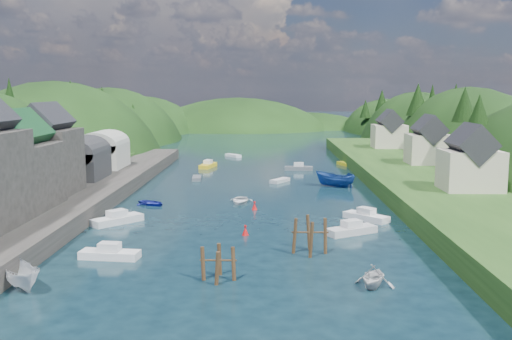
{
  "coord_description": "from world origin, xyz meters",
  "views": [
    {
      "loc": [
        1.58,
        -49.21,
        14.85
      ],
      "look_at": [
        0.0,
        28.0,
        4.0
      ],
      "focal_mm": 40.0,
      "sensor_mm": 36.0,
      "label": 1
    }
  ],
  "objects_px": {
    "piling_cluster_far": "(310,239)",
    "channel_buoy_near": "(245,231)",
    "channel_buoy_far": "(255,206)",
    "piling_cluster_near": "(218,267)"
  },
  "relations": [
    {
      "from": "piling_cluster_near",
      "to": "channel_buoy_near",
      "type": "relative_size",
      "value": 2.97
    },
    {
      "from": "piling_cluster_near",
      "to": "channel_buoy_far",
      "type": "relative_size",
      "value": 2.97
    },
    {
      "from": "piling_cluster_far",
      "to": "channel_buoy_far",
      "type": "bearing_deg",
      "value": 106.08
    },
    {
      "from": "channel_buoy_near",
      "to": "channel_buoy_far",
      "type": "relative_size",
      "value": 1.0
    },
    {
      "from": "channel_buoy_far",
      "to": "channel_buoy_near",
      "type": "bearing_deg",
      "value": -92.97
    },
    {
      "from": "channel_buoy_near",
      "to": "piling_cluster_far",
      "type": "bearing_deg",
      "value": -46.32
    },
    {
      "from": "piling_cluster_far",
      "to": "channel_buoy_far",
      "type": "height_order",
      "value": "piling_cluster_far"
    },
    {
      "from": "piling_cluster_far",
      "to": "channel_buoy_far",
      "type": "distance_m",
      "value": 19.91
    },
    {
      "from": "channel_buoy_near",
      "to": "piling_cluster_near",
      "type": "bearing_deg",
      "value": -96.4
    },
    {
      "from": "piling_cluster_far",
      "to": "channel_buoy_near",
      "type": "relative_size",
      "value": 3.54
    }
  ]
}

